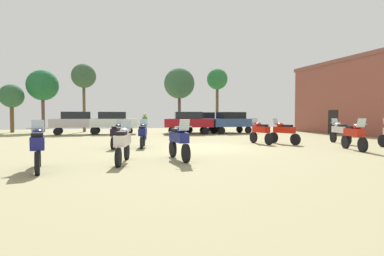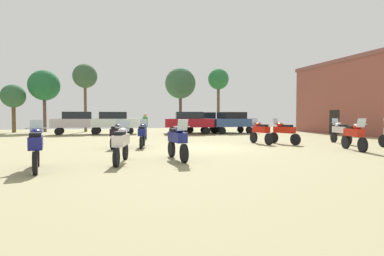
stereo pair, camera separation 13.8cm
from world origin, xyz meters
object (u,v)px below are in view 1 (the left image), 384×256
(car_1, at_px, (201,121))
(car_3, at_px, (188,121))
(motorcycle_1, at_px, (38,146))
(motorcycle_3, at_px, (284,131))
(motorcycle_6, at_px, (340,131))
(tree_5, at_px, (12,97))
(tree_2, at_px, (179,84))
(car_2, at_px, (76,121))
(motorcycle_2, at_px, (123,142))
(motorcycle_11, at_px, (261,131))
(car_5, at_px, (113,121))
(motorcycle_4, at_px, (179,140))
(motorcycle_8, at_px, (354,135))
(tree_4, at_px, (43,86))
(tree_3, at_px, (84,77))
(tree_6, at_px, (217,80))
(person_1, at_px, (145,124))
(car_4, at_px, (231,121))
(motorcycle_5, at_px, (143,133))
(motorcycle_7, at_px, (117,134))

(car_1, height_order, car_3, same)
(motorcycle_1, bearing_deg, motorcycle_3, 14.07)
(motorcycle_6, height_order, tree_5, tree_5)
(tree_2, bearing_deg, car_2, -158.51)
(car_3, relative_size, tree_5, 0.96)
(car_3, bearing_deg, motorcycle_2, 166.47)
(motorcycle_11, distance_m, car_5, 14.70)
(motorcycle_4, xyz_separation_m, motorcycle_6, (10.65, 3.48, -0.00))
(motorcycle_1, height_order, motorcycle_6, same)
(motorcycle_8, bearing_deg, motorcycle_3, -53.69)
(motorcycle_11, bearing_deg, car_3, 91.87)
(motorcycle_11, bearing_deg, tree_4, 122.81)
(motorcycle_3, bearing_deg, motorcycle_2, -168.84)
(motorcycle_11, bearing_deg, tree_2, 86.06)
(car_5, distance_m, tree_4, 9.58)
(motorcycle_3, bearing_deg, motorcycle_11, 142.41)
(tree_3, relative_size, tree_6, 0.97)
(motorcycle_3, xyz_separation_m, person_1, (-7.11, 6.01, 0.33))
(motorcycle_1, bearing_deg, car_1, 49.19)
(motorcycle_4, height_order, motorcycle_8, motorcycle_8)
(motorcycle_6, xyz_separation_m, car_4, (-1.60, 11.60, 0.44))
(tree_2, bearing_deg, motorcycle_1, -114.65)
(motorcycle_2, xyz_separation_m, motorcycle_3, (9.35, 4.34, 0.02))
(motorcycle_8, bearing_deg, tree_3, -41.48)
(person_1, height_order, tree_2, tree_2)
(car_3, bearing_deg, motorcycle_3, -156.10)
(motorcycle_1, height_order, motorcycle_5, motorcycle_1)
(motorcycle_3, xyz_separation_m, tree_2, (-1.64, 17.22, 4.51))
(motorcycle_2, bearing_deg, motorcycle_3, 38.77)
(motorcycle_2, distance_m, motorcycle_3, 10.31)
(tree_2, bearing_deg, motorcycle_4, -104.90)
(motorcycle_6, relative_size, motorcycle_8, 1.04)
(motorcycle_11, bearing_deg, motorcycle_7, 173.45)
(motorcycle_4, xyz_separation_m, motorcycle_8, (8.59, 0.50, 0.00))
(motorcycle_1, height_order, tree_6, tree_6)
(car_4, bearing_deg, car_1, 35.81)
(car_5, bearing_deg, tree_4, 53.48)
(motorcycle_8, relative_size, tree_2, 0.30)
(motorcycle_6, xyz_separation_m, motorcycle_8, (-2.06, -2.99, 0.01))
(motorcycle_2, distance_m, car_3, 16.61)
(person_1, relative_size, tree_6, 0.25)
(car_5, relative_size, tree_4, 0.70)
(motorcycle_4, relative_size, motorcycle_11, 1.02)
(motorcycle_5, xyz_separation_m, car_1, (7.49, 12.50, 0.46))
(motorcycle_8, bearing_deg, tree_2, -64.42)
(car_4, distance_m, tree_2, 8.26)
(car_2, relative_size, car_4, 0.96)
(motorcycle_4, bearing_deg, tree_5, -67.60)
(motorcycle_1, height_order, motorcycle_8, motorcycle_8)
(motorcycle_4, height_order, car_5, car_5)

